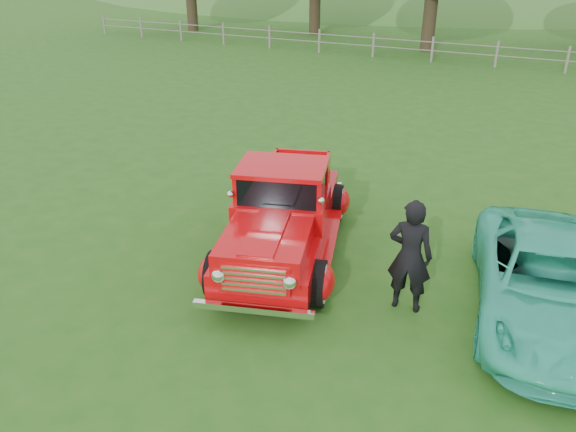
% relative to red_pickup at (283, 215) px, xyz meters
% --- Properties ---
extents(ground, '(140.00, 140.00, 0.00)m').
position_rel_red_pickup_xyz_m(ground, '(0.81, -1.94, -0.80)').
color(ground, '#215316').
rests_on(ground, ground).
extents(distant_hills, '(116.00, 60.00, 18.00)m').
position_rel_red_pickup_xyz_m(distant_hills, '(-3.28, 57.52, -5.34)').
color(distant_hills, '#336525').
rests_on(distant_hills, ground).
extents(fence_line, '(48.00, 0.12, 1.20)m').
position_rel_red_pickup_xyz_m(fence_line, '(0.81, 20.06, -0.19)').
color(fence_line, slate).
rests_on(fence_line, ground).
extents(red_pickup, '(3.24, 5.28, 1.78)m').
position_rel_red_pickup_xyz_m(red_pickup, '(0.00, 0.00, 0.00)').
color(red_pickup, black).
rests_on(red_pickup, ground).
extents(teal_sedan, '(2.87, 4.81, 1.25)m').
position_rel_red_pickup_xyz_m(teal_sedan, '(4.49, 0.05, -0.17)').
color(teal_sedan, '#2FBE9B').
rests_on(teal_sedan, ground).
extents(man, '(0.71, 0.50, 1.86)m').
position_rel_red_pickup_xyz_m(man, '(2.51, -0.66, 0.13)').
color(man, black).
rests_on(man, ground).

